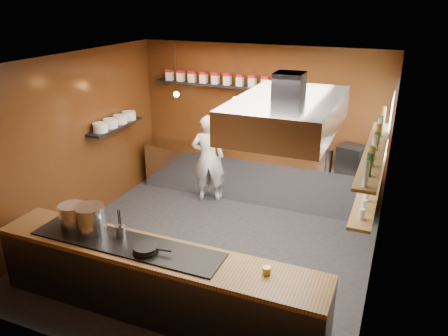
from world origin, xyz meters
The scene contains 26 objects.
floor centered at (0.00, 0.00, 0.00)m, with size 5.00×5.00×0.00m, color black.
back_wall centered at (0.00, 2.50, 1.50)m, with size 5.00×5.00×0.00m, color #321B09.
left_wall centered at (-2.50, 0.00, 1.50)m, with size 5.00×5.00×0.00m, color #321B09.
right_wall centered at (2.50, 0.00, 1.50)m, with size 5.00×5.00×0.00m, color #474728.
ceiling centered at (0.00, 0.00, 3.00)m, with size 5.00×5.00×0.00m, color silver.
window_pane centered at (2.45, 1.70, 1.90)m, with size 1.00×1.00×0.00m, color white.
prep_counter centered at (0.00, 2.17, 0.45)m, with size 4.60×0.65×0.90m, color silver.
pass_counter centered at (0.00, -1.60, 0.47)m, with size 4.40×0.72×0.94m.
tin_shelf centered at (-0.90, 2.36, 2.20)m, with size 2.60×0.26×0.04m, color black.
plate_shelf centered at (-2.34, 1.00, 1.55)m, with size 0.30×1.40×0.04m, color black.
bottle_shelf_upper centered at (2.34, 0.30, 1.92)m, with size 0.26×2.80×0.04m, color olive.
bottle_shelf_lower centered at (2.34, 0.30, 1.45)m, with size 0.26×2.80×0.04m, color olive.
extractor_hood centered at (1.30, -0.40, 2.51)m, with size 1.20×2.00×0.72m.
pendant_left centered at (-1.40, 1.70, 2.15)m, with size 0.10×0.10×0.95m.
pendant_right centered at (-0.20, 1.70, 2.15)m, with size 0.10×0.10×0.95m.
storage_tins centered at (-0.75, 2.36, 2.33)m, with size 2.43×0.13×0.22m.
plate_stacks centered at (-2.34, 1.00, 1.65)m, with size 0.26×1.16×0.16m.
bottles centered at (2.34, 0.30, 2.06)m, with size 0.06×2.66×0.24m.
wine_glasses centered at (2.34, 0.30, 1.53)m, with size 0.07×2.37×0.13m.
stockpot_large centered at (-0.96, -1.54, 1.13)m, with size 0.39×0.39×0.37m, color #BABDC2.
stockpot_small centered at (-1.28, -1.52, 1.10)m, with size 0.35×0.35×0.33m, color silver.
utensil_crock centered at (-0.54, -1.50, 1.02)m, with size 0.13×0.13×0.16m, color silver.
frying_pan centered at (-0.04, -1.68, 0.98)m, with size 0.49×0.32×0.08m.
butter_jar centered at (1.44, -1.52, 0.96)m, with size 0.10×0.10×0.09m, color gold.
espresso_machine centered at (1.88, 2.18, 1.12)m, with size 0.44×0.42×0.44m, color black.
chef centered at (-0.78, 1.75, 0.87)m, with size 0.64×0.42×1.74m, color silver.
Camera 1 is at (2.59, -5.53, 3.86)m, focal length 35.00 mm.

